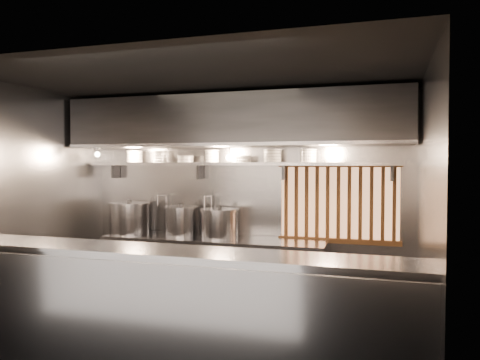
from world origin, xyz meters
The scene contains 24 objects.
floor centered at (0.00, 0.00, 0.00)m, with size 4.50×4.50×0.00m, color black.
ceiling centered at (0.00, 0.00, 2.80)m, with size 4.50×4.50×0.00m, color black.
wall_back centered at (0.00, 1.50, 1.40)m, with size 4.50×4.50×0.00m, color gray.
wall_left centered at (-2.25, 0.00, 1.40)m, with size 3.00×3.00×0.00m, color gray.
wall_right centered at (2.25, 0.00, 1.40)m, with size 3.00×3.00×0.00m, color gray.
serving_counter centered at (0.00, -0.96, 0.57)m, with size 4.50×0.56×1.13m.
cooking_bench centered at (-0.30, 1.13, 0.45)m, with size 3.00×0.70×0.90m, color #9F9FA5.
bowl_shelf centered at (0.00, 1.32, 1.88)m, with size 4.40×0.34×0.04m, color #9F9FA5.
exhaust_hood centered at (0.00, 1.10, 2.42)m, with size 4.40×0.81×0.65m.
wood_screen centered at (1.30, 1.45, 1.38)m, with size 1.56×0.09×1.04m.
faucet_left centered at (-1.15, 1.37, 1.31)m, with size 0.04×0.30×0.50m.
faucet_right centered at (-0.45, 1.37, 1.31)m, with size 0.04×0.30×0.50m.
heat_lamp centered at (-1.90, 0.85, 2.07)m, with size 0.25×0.35×0.20m.
pendant_bulb centered at (-0.10, 1.20, 1.96)m, with size 0.09×0.09×0.19m.
stock_pot_left centered at (-1.57, 1.14, 1.12)m, with size 0.76×0.76×0.48m.
stock_pot_mid centered at (-0.22, 1.15, 1.09)m, with size 0.54×0.54×0.43m.
stock_pot_right centered at (-0.78, 1.17, 1.10)m, with size 0.52×0.52×0.44m.
bowl_stack_0 centered at (-1.58, 1.32, 1.98)m, with size 0.24×0.24×0.17m.
bowl_stack_1 centered at (-1.18, 1.32, 1.98)m, with size 0.21×0.21×0.17m.
bowl_stack_2 centered at (-0.78, 1.32, 1.95)m, with size 0.23×0.23×0.09m.
bowl_stack_3 centered at (-0.39, 1.32, 1.99)m, with size 0.20×0.20×0.17m.
bowl_stack_4 centered at (0.06, 1.32, 1.95)m, with size 0.23×0.23×0.09m.
bowl_stack_5 centered at (0.46, 1.32, 1.98)m, with size 0.25×0.25×0.17m.
bowl_stack_6 centered at (0.93, 1.32, 1.98)m, with size 0.22×0.22×0.17m.
Camera 1 is at (1.89, -4.65, 1.88)m, focal length 35.00 mm.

